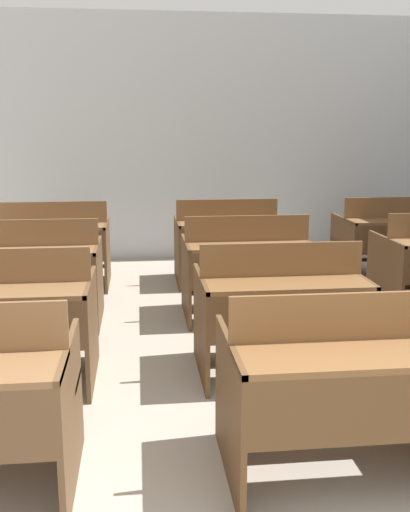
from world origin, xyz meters
The scene contains 9 objects.
wall_back centered at (0.00, 6.55, 1.53)m, with size 6.37×0.06×3.06m.
bench_front_center centered at (0.26, 1.39, 0.46)m, with size 1.10×0.80×0.92m.
bench_second_left centered at (-1.55, 2.64, 0.46)m, with size 1.10×0.80×0.92m.
bench_second_center centered at (0.26, 2.64, 0.46)m, with size 1.10×0.80×0.92m.
bench_third_left centered at (-1.58, 3.90, 0.46)m, with size 1.10×0.80×0.92m.
bench_third_center centered at (0.26, 3.92, 0.46)m, with size 1.10×0.80×0.92m.
bench_back_left centered at (-1.56, 5.16, 0.46)m, with size 1.10×0.80×0.92m.
bench_back_center centered at (0.27, 5.17, 0.46)m, with size 1.10×0.80×0.92m.
bench_back_right centered at (2.12, 5.15, 0.46)m, with size 1.10×0.80×0.92m.
Camera 1 is at (-0.68, -1.17, 1.65)m, focal length 42.00 mm.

